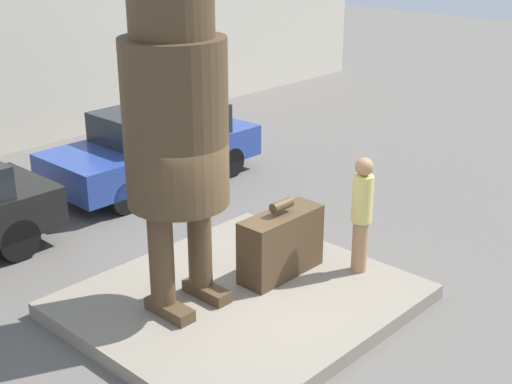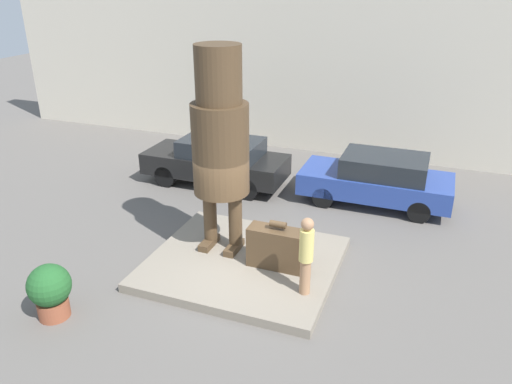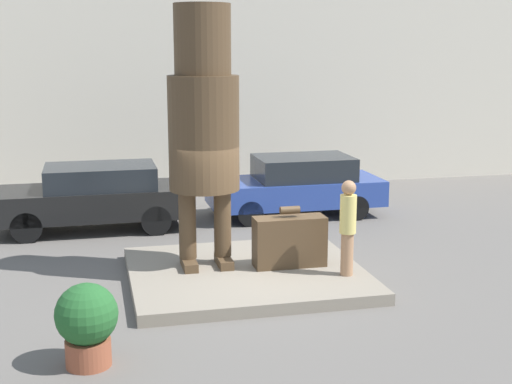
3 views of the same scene
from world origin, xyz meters
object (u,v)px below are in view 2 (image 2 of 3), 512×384
at_px(giant_suitcase, 278,248).
at_px(parked_car_black, 217,160).
at_px(tourist, 306,253).
at_px(statue_figure, 220,136).
at_px(parked_car_blue, 378,179).
at_px(planter_pot, 50,290).

relative_size(giant_suitcase, parked_car_black, 0.29).
relative_size(giant_suitcase, tourist, 0.77).
bearing_deg(statue_figure, parked_car_blue, 54.39).
distance_m(tourist, parked_car_blue, 5.55).
xyz_separation_m(tourist, planter_pot, (-4.60, -2.30, -0.53)).
bearing_deg(planter_pot, giant_suitcase, 39.39).
bearing_deg(statue_figure, giant_suitcase, -14.89).
bearing_deg(giant_suitcase, parked_car_blue, 71.86).
xyz_separation_m(statue_figure, planter_pot, (-2.20, -3.48, -2.40)).
bearing_deg(giant_suitcase, parked_car_black, 128.91).
bearing_deg(tourist, statue_figure, 153.88).
height_order(statue_figure, tourist, statue_figure).
bearing_deg(tourist, parked_car_blue, 82.92).
xyz_separation_m(giant_suitcase, planter_pot, (-3.74, -3.07, -0.06)).
height_order(giant_suitcase, planter_pot, giant_suitcase).
bearing_deg(statue_figure, parked_car_black, 116.75).
relative_size(statue_figure, parked_car_blue, 1.10).
height_order(giant_suitcase, tourist, tourist).
bearing_deg(parked_car_black, parked_car_blue, -176.39).
height_order(tourist, planter_pot, tourist).
bearing_deg(parked_car_blue, planter_pot, 55.85).
distance_m(giant_suitcase, parked_car_black, 5.66).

